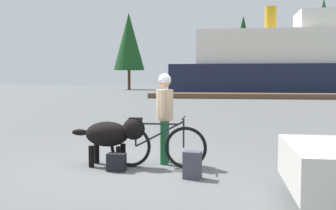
# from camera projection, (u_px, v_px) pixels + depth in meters

# --- Properties ---
(ground_plane) EXTENTS (160.00, 160.00, 0.00)m
(ground_plane) POSITION_uv_depth(u_px,v_px,m) (138.00, 168.00, 6.91)
(ground_plane) COLOR #595B5B
(bicycle) EXTENTS (1.78, 0.44, 0.93)m
(bicycle) POSITION_uv_depth(u_px,v_px,m) (157.00, 145.00, 6.95)
(bicycle) COLOR black
(bicycle) RESTS_ON ground_plane
(person_cyclist) EXTENTS (0.32, 0.53, 1.71)m
(person_cyclist) POSITION_uv_depth(u_px,v_px,m) (165.00, 109.00, 7.27)
(person_cyclist) COLOR #19592D
(person_cyclist) RESTS_ON ground_plane
(dog) EXTENTS (1.39, 0.54, 0.91)m
(dog) POSITION_uv_depth(u_px,v_px,m) (113.00, 134.00, 7.07)
(dog) COLOR black
(dog) RESTS_ON ground_plane
(backpack) EXTENTS (0.31, 0.24, 0.44)m
(backpack) POSITION_uv_depth(u_px,v_px,m) (192.00, 165.00, 6.20)
(backpack) COLOR #3F3F4C
(backpack) RESTS_ON ground_plane
(handbag_pannier) EXTENTS (0.33, 0.19, 0.31)m
(handbag_pannier) POSITION_uv_depth(u_px,v_px,m) (116.00, 162.00, 6.70)
(handbag_pannier) COLOR black
(handbag_pannier) RESTS_ON ground_plane
(dock_pier) EXTENTS (16.31, 2.46, 0.40)m
(dock_pier) POSITION_uv_depth(u_px,v_px,m) (251.00, 96.00, 30.54)
(dock_pier) COLOR brown
(dock_pier) RESTS_ON ground_plane
(ferry_boat) EXTENTS (24.92, 7.42, 8.50)m
(ferry_boat) POSITION_uv_depth(u_px,v_px,m) (303.00, 64.00, 36.96)
(ferry_boat) COLOR #191E38
(ferry_boat) RESTS_ON ground_plane
(pine_tree_far_left) EXTENTS (4.31, 4.31, 10.66)m
(pine_tree_far_left) POSITION_uv_depth(u_px,v_px,m) (129.00, 42.00, 53.26)
(pine_tree_far_left) COLOR #4C331E
(pine_tree_far_left) RESTS_ON ground_plane
(pine_tree_center) EXTENTS (3.77, 3.77, 10.03)m
(pine_tree_center) POSITION_uv_depth(u_px,v_px,m) (243.00, 44.00, 52.18)
(pine_tree_center) COLOR #4C331E
(pine_tree_center) RESTS_ON ground_plane
(pine_tree_far_right) EXTENTS (4.10, 4.10, 11.80)m
(pine_tree_far_right) POSITION_uv_depth(u_px,v_px,m) (323.00, 34.00, 49.11)
(pine_tree_far_right) COLOR #4C331E
(pine_tree_far_right) RESTS_ON ground_plane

